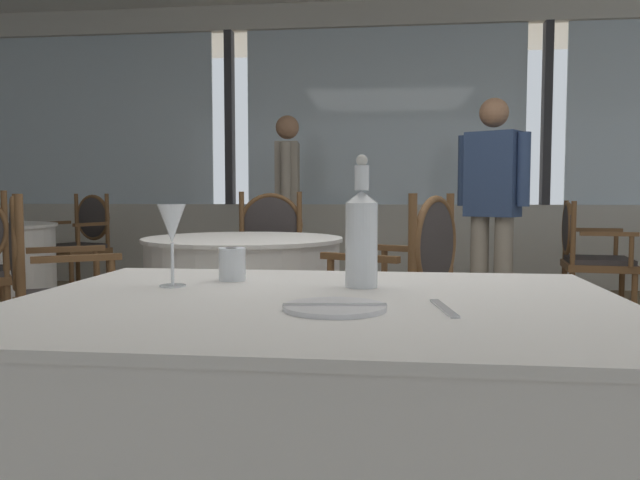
{
  "coord_description": "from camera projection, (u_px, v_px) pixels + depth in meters",
  "views": [
    {
      "loc": [
        0.13,
        -2.59,
        0.96
      ],
      "look_at": [
        -0.03,
        -1.22,
        0.86
      ],
      "focal_mm": 35.76,
      "sensor_mm": 36.0,
      "label": 1
    }
  ],
  "objects": [
    {
      "name": "diner_person_1",
      "position": [
        288.0,
        196.0,
        5.73
      ],
      "size": [
        0.23,
        0.53,
        1.66
      ],
      "rotation": [
        0.0,
        0.0,
        3.24
      ],
      "color": "#424C42",
      "rests_on": "ground_plane"
    },
    {
      "name": "side_plate",
      "position": [
        335.0,
        307.0,
        1.24
      ],
      "size": [
        0.2,
        0.2,
        0.01
      ],
      "primitive_type": "cylinder",
      "color": "white",
      "rests_on": "foreground_table"
    },
    {
      "name": "foreground_table",
      "position": [
        319.0,
        462.0,
        1.4
      ],
      "size": [
        1.32,
        1.01,
        0.73
      ],
      "color": "white",
      "rests_on": "ground_plane"
    },
    {
      "name": "dining_chair_0_1",
      "position": [
        268.0,
        252.0,
        4.29
      ],
      "size": [
        0.56,
        0.49,
        0.97
      ],
      "rotation": [
        0.0,
        0.0,
        11.06
      ],
      "color": "brown",
      "rests_on": "ground_plane"
    },
    {
      "name": "water_tumbler",
      "position": [
        232.0,
        264.0,
        1.67
      ],
      "size": [
        0.07,
        0.07,
        0.09
      ],
      "primitive_type": "cylinder",
      "color": "white",
      "rests_on": "foreground_table"
    },
    {
      "name": "ground_plane",
      "position": [
        363.0,
        424.0,
        2.65
      ],
      "size": [
        14.08,
        14.08,
        0.0
      ],
      "primitive_type": "plane",
      "color": "#756047"
    },
    {
      "name": "water_bottle",
      "position": [
        361.0,
        235.0,
        1.54
      ],
      "size": [
        0.08,
        0.08,
        0.32
      ],
      "color": "white",
      "rests_on": "foreground_table"
    },
    {
      "name": "background_table_0",
      "position": [
        244.0,
        306.0,
        3.35
      ],
      "size": [
        1.04,
        1.04,
        0.73
      ],
      "color": "white",
      "rests_on": "ground_plane"
    },
    {
      "name": "dining_chair_0_0",
      "position": [
        408.0,
        283.0,
        2.82
      ],
      "size": [
        0.62,
        0.64,
        0.96
      ],
      "rotation": [
        0.0,
        0.0,
        8.96
      ],
      "color": "brown",
      "rests_on": "ground_plane"
    },
    {
      "name": "dining_chair_0_2",
      "position": [
        47.0,
        281.0,
        2.92
      ],
      "size": [
        0.64,
        0.65,
        0.96
      ],
      "rotation": [
        0.0,
        0.0,
        13.15
      ],
      "color": "brown",
      "rests_on": "ground_plane"
    },
    {
      "name": "window_wall_far",
      "position": [
        383.0,
        175.0,
        6.59
      ],
      "size": [
        10.33,
        0.14,
        2.91
      ],
      "color": "beige",
      "rests_on": "ground_plane"
    },
    {
      "name": "butter_knife",
      "position": [
        335.0,
        305.0,
        1.24
      ],
      "size": [
        0.2,
        0.04,
        0.0
      ],
      "primitive_type": "cube",
      "rotation": [
        0.0,
        0.0,
        0.13
      ],
      "color": "silver",
      "rests_on": "foreground_table"
    },
    {
      "name": "diner_person_0",
      "position": [
        492.0,
        198.0,
        4.51
      ],
      "size": [
        0.47,
        0.36,
        1.63
      ],
      "rotation": [
        0.0,
        0.0,
        4.17
      ],
      "color": "gray",
      "rests_on": "ground_plane"
    },
    {
      "name": "dining_chair_2_2",
      "position": [
        587.0,
        252.0,
        4.56
      ],
      "size": [
        0.52,
        0.58,
        0.91
      ],
      "rotation": [
        0.0,
        0.0,
        12.44
      ],
      "color": "brown",
      "rests_on": "ground_plane"
    },
    {
      "name": "dining_chair_1_1",
      "position": [
        82.0,
        237.0,
        5.71
      ],
      "size": [
        0.64,
        0.6,
        0.96
      ],
      "rotation": [
        0.0,
        0.0,
        10.6
      ],
      "color": "brown",
      "rests_on": "ground_plane"
    },
    {
      "name": "wine_glass",
      "position": [
        172.0,
        226.0,
        1.55
      ],
      "size": [
        0.07,
        0.07,
        0.2
      ],
      "color": "white",
      "rests_on": "foreground_table"
    },
    {
      "name": "dinner_fork",
      "position": [
        444.0,
        308.0,
        1.25
      ],
      "size": [
        0.05,
        0.19,
        0.0
      ],
      "primitive_type": "cube",
      "rotation": [
        0.0,
        0.0,
        1.72
      ],
      "color": "silver",
      "rests_on": "foreground_table"
    }
  ]
}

